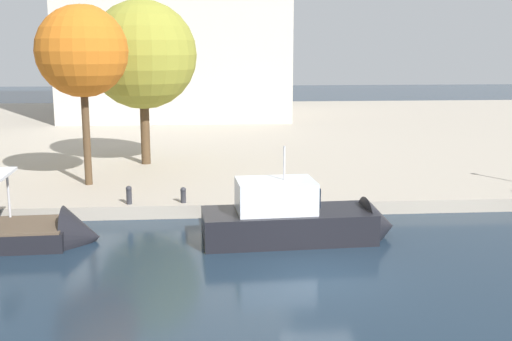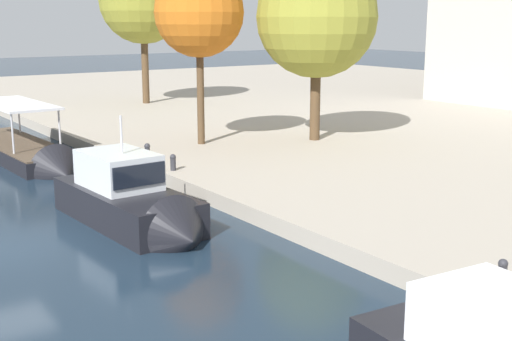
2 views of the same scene
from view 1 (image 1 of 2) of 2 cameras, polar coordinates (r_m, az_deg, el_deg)
ground_plane at (r=21.10m, az=6.05°, el=-9.92°), size 220.00×220.00×0.00m
dock_promenade at (r=55.39m, az=-0.73°, el=3.61°), size 120.00×55.00×0.61m
motor_yacht_1 at (r=25.01m, az=4.19°, el=-4.75°), size 7.89×2.98×4.64m
mooring_bollard_0 at (r=28.62m, az=-6.68°, el=-2.19°), size 0.27×0.27×0.73m
mooring_bollard_1 at (r=28.74m, az=-11.56°, el=-2.14°), size 0.27×0.27×0.85m
tree_1 at (r=38.02m, az=-10.33°, el=10.56°), size 6.42×6.42×9.78m
tree_2 at (r=32.71m, az=-15.59°, el=10.71°), size 4.59×4.59×9.10m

